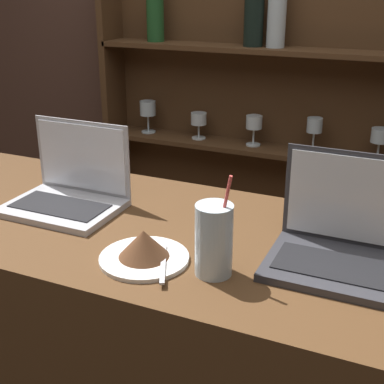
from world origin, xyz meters
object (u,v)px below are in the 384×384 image
object	(u,v)px
laptop_far	(339,241)
cake_plate	(144,249)
water_glass	(214,240)
laptop_near	(70,189)

from	to	relation	value
laptop_far	cake_plate	bearing A→B (deg)	-157.39
cake_plate	water_glass	distance (m)	0.17
laptop_near	cake_plate	world-z (taller)	laptop_near
water_glass	laptop_near	bearing A→B (deg)	160.41
cake_plate	water_glass	world-z (taller)	water_glass
laptop_far	water_glass	distance (m)	0.28
cake_plate	water_glass	xyz separation A→B (m)	(0.16, 0.01, 0.05)
laptop_near	water_glass	world-z (taller)	water_glass
water_glass	laptop_far	bearing A→B (deg)	33.25
cake_plate	laptop_near	bearing A→B (deg)	150.63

